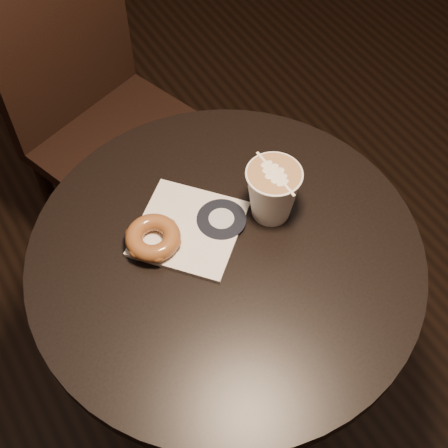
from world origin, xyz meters
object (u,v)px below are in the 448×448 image
object	(u,v)px
chair	(95,98)
pastry_bag	(189,229)
cafe_table	(225,305)
doughnut	(153,238)
latte_cup	(272,193)

from	to	relation	value
chair	pastry_bag	bearing A→B (deg)	-113.86
cafe_table	doughnut	size ratio (longest dim) A/B	7.70
pastry_bag	latte_cup	xyz separation A→B (m)	(0.15, -0.04, 0.05)
pastry_bag	doughnut	world-z (taller)	doughnut
cafe_table	chair	distance (m)	0.66
chair	doughnut	distance (m)	0.63
pastry_bag	latte_cup	distance (m)	0.16
chair	cafe_table	bearing A→B (deg)	-110.47
chair	latte_cup	bearing A→B (deg)	-100.20
cafe_table	pastry_bag	size ratio (longest dim) A/B	4.24
cafe_table	doughnut	distance (m)	0.26
pastry_bag	cafe_table	bearing A→B (deg)	-106.23
latte_cup	doughnut	bearing A→B (deg)	167.94
pastry_bag	doughnut	xyz separation A→B (m)	(-0.07, 0.00, 0.02)
chair	latte_cup	size ratio (longest dim) A/B	9.21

